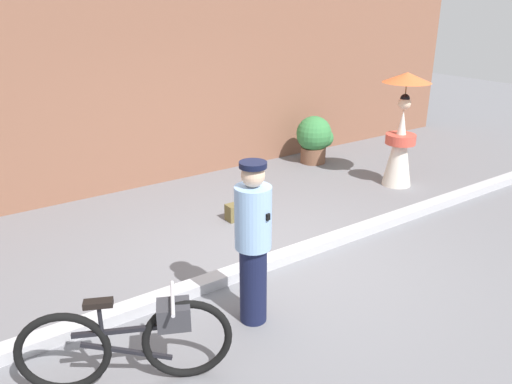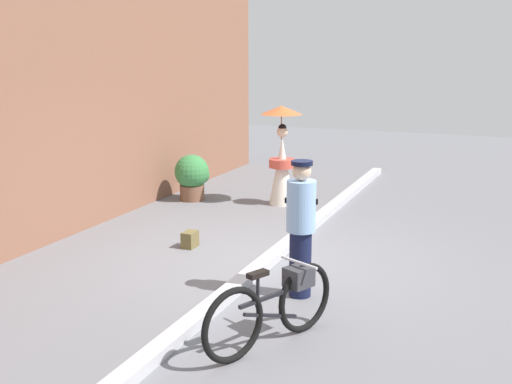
% 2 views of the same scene
% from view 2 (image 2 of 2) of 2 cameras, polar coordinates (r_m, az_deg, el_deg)
% --- Properties ---
extents(ground_plane, '(30.00, 30.00, 0.00)m').
position_cam_2_polar(ground_plane, '(8.44, 1.28, -6.61)').
color(ground_plane, slate).
extents(building_wall, '(14.00, 0.40, 4.14)m').
position_cam_2_polar(building_wall, '(9.86, -18.44, 7.89)').
color(building_wall, brown).
rests_on(building_wall, ground_plane).
extents(sidewalk_curb, '(14.00, 0.20, 0.12)m').
position_cam_2_polar(sidewalk_curb, '(8.42, 1.28, -6.23)').
color(sidewalk_curb, '#B2B2B7').
rests_on(sidewalk_curb, ground_plane).
extents(bicycle_near_officer, '(1.56, 0.77, 0.81)m').
position_cam_2_polar(bicycle_near_officer, '(6.07, 1.75, -10.46)').
color(bicycle_near_officer, black).
rests_on(bicycle_near_officer, ground_plane).
extents(person_officer, '(0.34, 0.38, 1.62)m').
position_cam_2_polar(person_officer, '(7.10, 4.19, -3.13)').
color(person_officer, '#141938').
rests_on(person_officer, ground_plane).
extents(person_with_parasol, '(0.77, 0.77, 1.86)m').
position_cam_2_polar(person_with_parasol, '(11.49, 2.42, 3.35)').
color(person_with_parasol, silver).
rests_on(person_with_parasol, ground_plane).
extents(potted_plant_by_door, '(0.68, 0.66, 0.89)m').
position_cam_2_polar(potted_plant_by_door, '(11.96, -5.90, 1.54)').
color(potted_plant_by_door, brown).
rests_on(potted_plant_by_door, ground_plane).
extents(backpack_on_pavement, '(0.25, 0.17, 0.24)m').
position_cam_2_polar(backpack_on_pavement, '(9.11, -6.13, -4.38)').
color(backpack_on_pavement, brown).
rests_on(backpack_on_pavement, ground_plane).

